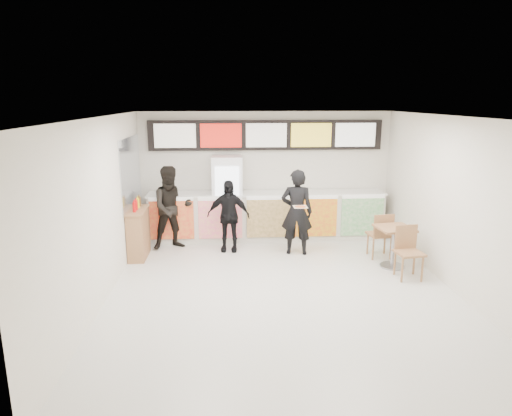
{
  "coord_description": "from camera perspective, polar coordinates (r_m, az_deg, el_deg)",
  "views": [
    {
      "loc": [
        -0.95,
        -7.37,
        3.28
      ],
      "look_at": [
        -0.39,
        1.2,
        1.22
      ],
      "focal_mm": 32.0,
      "sensor_mm": 36.0,
      "label": 1
    }
  ],
  "objects": [
    {
      "name": "condiment_ledge",
      "position": [
        9.93,
        -14.49,
        -3.02
      ],
      "size": [
        0.38,
        0.93,
        1.25
      ],
      "color": "#A17549",
      "rests_on": "floor"
    },
    {
      "name": "cafe_table",
      "position": [
        9.44,
        16.85,
        -3.78
      ],
      "size": [
        0.74,
        1.72,
        0.98
      ],
      "rotation": [
        0.0,
        0.0,
        0.13
      ],
      "color": "#A17549",
      "rests_on": "floor"
    },
    {
      "name": "customer_main",
      "position": [
        9.77,
        5.11,
        -0.52
      ],
      "size": [
        0.74,
        0.56,
        1.85
      ],
      "primitive_type": "imported",
      "rotation": [
        0.0,
        0.0,
        2.96
      ],
      "color": "black",
      "rests_on": "floor"
    },
    {
      "name": "mirror_panel",
      "position": [
        10.15,
        -15.36,
        4.33
      ],
      "size": [
        0.01,
        2.0,
        1.5
      ],
      "primitive_type": "cube",
      "color": "#B2B7BF",
      "rests_on": "wall_left"
    },
    {
      "name": "pizza_slice",
      "position": [
        9.28,
        5.56,
        0.2
      ],
      "size": [
        0.36,
        0.36,
        0.02
      ],
      "color": "beige",
      "rests_on": "customer_main"
    },
    {
      "name": "ceiling",
      "position": [
        7.44,
        3.64,
        11.29
      ],
      "size": [
        7.0,
        7.0,
        0.0
      ],
      "primitive_type": "plane",
      "rotation": [
        3.14,
        0.0,
        0.0
      ],
      "color": "white",
      "rests_on": "wall_back"
    },
    {
      "name": "customer_left",
      "position": [
        10.27,
        -10.47,
        0.03
      ],
      "size": [
        1.08,
        0.96,
        1.86
      ],
      "primitive_type": "imported",
      "rotation": [
        0.0,
        0.0,
        0.33
      ],
      "color": "black",
      "rests_on": "floor"
    },
    {
      "name": "menu_board",
      "position": [
        10.86,
        1.27,
        9.1
      ],
      "size": [
        5.5,
        0.14,
        0.7
      ],
      "color": "black",
      "rests_on": "wall_back"
    },
    {
      "name": "floor",
      "position": [
        8.12,
        3.32,
        -10.36
      ],
      "size": [
        7.0,
        7.0,
        0.0
      ],
      "primitive_type": "plane",
      "color": "beige",
      "rests_on": "ground"
    },
    {
      "name": "wall_back",
      "position": [
        11.06,
        1.21,
        4.22
      ],
      "size": [
        6.0,
        0.0,
        6.0
      ],
      "primitive_type": "plane",
      "rotation": [
        1.57,
        0.0,
        0.0
      ],
      "color": "silver",
      "rests_on": "floor"
    },
    {
      "name": "customer_mid",
      "position": [
        9.98,
        -3.49,
        -0.98
      ],
      "size": [
        0.97,
        0.5,
        1.59
      ],
      "primitive_type": "imported",
      "rotation": [
        0.0,
        0.0,
        -0.12
      ],
      "color": "black",
      "rests_on": "floor"
    },
    {
      "name": "wall_right",
      "position": [
        8.55,
        23.84,
        0.3
      ],
      "size": [
        0.0,
        7.0,
        7.0
      ],
      "primitive_type": "plane",
      "rotation": [
        1.57,
        0.0,
        -1.57
      ],
      "color": "silver",
      "rests_on": "floor"
    },
    {
      "name": "service_counter",
      "position": [
        10.85,
        1.37,
        -0.97
      ],
      "size": [
        5.56,
        0.77,
        1.14
      ],
      "color": "silver",
      "rests_on": "floor"
    },
    {
      "name": "drinks_fridge",
      "position": [
        10.72,
        -3.61,
        1.19
      ],
      "size": [
        0.7,
        0.67,
        2.0
      ],
      "color": "white",
      "rests_on": "floor"
    },
    {
      "name": "wall_left",
      "position": [
        7.85,
        -18.79,
        -0.35
      ],
      "size": [
        0.0,
        7.0,
        7.0
      ],
      "primitive_type": "plane",
      "rotation": [
        1.57,
        0.0,
        1.57
      ],
      "color": "silver",
      "rests_on": "floor"
    }
  ]
}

